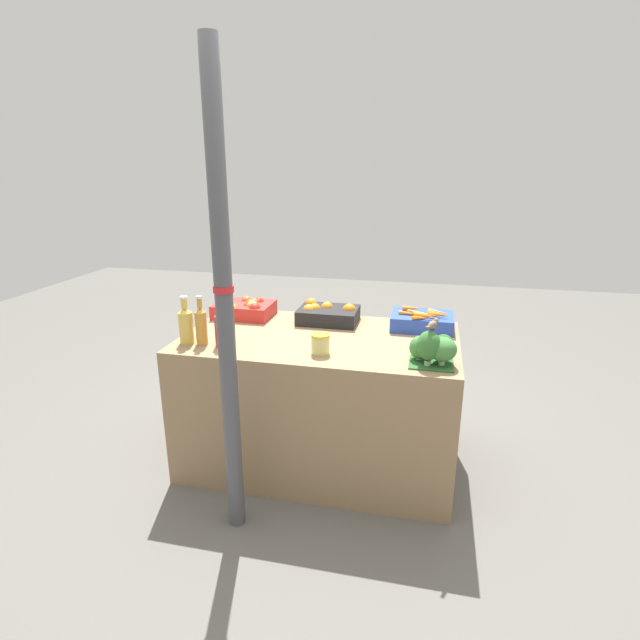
{
  "coord_description": "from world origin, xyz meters",
  "views": [
    {
      "loc": [
        0.6,
        -2.68,
        1.79
      ],
      "look_at": [
        0.0,
        0.0,
        0.92
      ],
      "focal_mm": 28.0,
      "sensor_mm": 36.0,
      "label": 1
    }
  ],
  "objects_px": {
    "carrot_crate": "(422,321)",
    "pickle_jar": "(320,344)",
    "broccoli_pile": "(435,348)",
    "apple_crate": "(246,308)",
    "support_pole": "(225,313)",
    "juice_bottle_golden": "(186,324)",
    "juice_bottle_amber": "(201,324)",
    "sparrow_bird": "(433,324)",
    "juice_bottle_ruby": "(220,328)",
    "orange_crate": "(328,314)"
  },
  "relations": [
    {
      "from": "apple_crate",
      "to": "orange_crate",
      "type": "height_order",
      "value": "apple_crate"
    },
    {
      "from": "juice_bottle_golden",
      "to": "juice_bottle_ruby",
      "type": "distance_m",
      "value": 0.21
    },
    {
      "from": "broccoli_pile",
      "to": "juice_bottle_ruby",
      "type": "bearing_deg",
      "value": 179.04
    },
    {
      "from": "support_pole",
      "to": "sparrow_bird",
      "type": "relative_size",
      "value": 17.55
    },
    {
      "from": "support_pole",
      "to": "apple_crate",
      "type": "distance_m",
      "value": 1.01
    },
    {
      "from": "apple_crate",
      "to": "broccoli_pile",
      "type": "xyz_separation_m",
      "value": [
        1.21,
        -0.56,
        0.03
      ]
    },
    {
      "from": "pickle_jar",
      "to": "sparrow_bird",
      "type": "bearing_deg",
      "value": -2.93
    },
    {
      "from": "carrot_crate",
      "to": "sparrow_bird",
      "type": "distance_m",
      "value": 0.6
    },
    {
      "from": "apple_crate",
      "to": "support_pole",
      "type": "bearing_deg",
      "value": -74.01
    },
    {
      "from": "juice_bottle_amber",
      "to": "juice_bottle_golden",
      "type": "bearing_deg",
      "value": 180.0
    },
    {
      "from": "apple_crate",
      "to": "carrot_crate",
      "type": "relative_size",
      "value": 1.0
    },
    {
      "from": "broccoli_pile",
      "to": "apple_crate",
      "type": "bearing_deg",
      "value": 155.04
    },
    {
      "from": "juice_bottle_amber",
      "to": "juice_bottle_ruby",
      "type": "height_order",
      "value": "juice_bottle_amber"
    },
    {
      "from": "apple_crate",
      "to": "juice_bottle_amber",
      "type": "height_order",
      "value": "juice_bottle_amber"
    },
    {
      "from": "support_pole",
      "to": "juice_bottle_ruby",
      "type": "bearing_deg",
      "value": 117.75
    },
    {
      "from": "juice_bottle_amber",
      "to": "pickle_jar",
      "type": "relative_size",
      "value": 2.56
    },
    {
      "from": "orange_crate",
      "to": "pickle_jar",
      "type": "relative_size",
      "value": 3.41
    },
    {
      "from": "juice_bottle_golden",
      "to": "broccoli_pile",
      "type": "bearing_deg",
      "value": -0.81
    },
    {
      "from": "orange_crate",
      "to": "pickle_jar",
      "type": "height_order",
      "value": "orange_crate"
    },
    {
      "from": "support_pole",
      "to": "sparrow_bird",
      "type": "height_order",
      "value": "support_pole"
    },
    {
      "from": "juice_bottle_ruby",
      "to": "sparrow_bird",
      "type": "distance_m",
      "value": 1.14
    },
    {
      "from": "juice_bottle_golden",
      "to": "juice_bottle_amber",
      "type": "bearing_deg",
      "value": 0.0
    },
    {
      "from": "orange_crate",
      "to": "carrot_crate",
      "type": "distance_m",
      "value": 0.59
    },
    {
      "from": "juice_bottle_golden",
      "to": "juice_bottle_amber",
      "type": "relative_size",
      "value": 0.97
    },
    {
      "from": "carrot_crate",
      "to": "broccoli_pile",
      "type": "bearing_deg",
      "value": -82.65
    },
    {
      "from": "juice_bottle_amber",
      "to": "pickle_jar",
      "type": "xyz_separation_m",
      "value": [
        0.68,
        0.01,
        -0.06
      ]
    },
    {
      "from": "apple_crate",
      "to": "carrot_crate",
      "type": "xyz_separation_m",
      "value": [
        1.14,
        0.0,
        -0.0
      ]
    },
    {
      "from": "carrot_crate",
      "to": "pickle_jar",
      "type": "height_order",
      "value": "carrot_crate"
    },
    {
      "from": "juice_bottle_golden",
      "to": "sparrow_bird",
      "type": "bearing_deg",
      "value": -0.97
    },
    {
      "from": "support_pole",
      "to": "pickle_jar",
      "type": "xyz_separation_m",
      "value": [
        0.36,
        0.4,
        -0.26
      ]
    },
    {
      "from": "apple_crate",
      "to": "juice_bottle_amber",
      "type": "bearing_deg",
      "value": -95.4
    },
    {
      "from": "broccoli_pile",
      "to": "pickle_jar",
      "type": "distance_m",
      "value": 0.59
    },
    {
      "from": "support_pole",
      "to": "carrot_crate",
      "type": "height_order",
      "value": "support_pole"
    },
    {
      "from": "orange_crate",
      "to": "juice_bottle_ruby",
      "type": "height_order",
      "value": "juice_bottle_ruby"
    },
    {
      "from": "apple_crate",
      "to": "juice_bottle_ruby",
      "type": "bearing_deg",
      "value": -83.5
    },
    {
      "from": "support_pole",
      "to": "sparrow_bird",
      "type": "distance_m",
      "value": 1.0
    },
    {
      "from": "pickle_jar",
      "to": "sparrow_bird",
      "type": "relative_size",
      "value": 0.84
    },
    {
      "from": "apple_crate",
      "to": "broccoli_pile",
      "type": "relative_size",
      "value": 1.58
    },
    {
      "from": "broccoli_pile",
      "to": "sparrow_bird",
      "type": "height_order",
      "value": "sparrow_bird"
    },
    {
      "from": "juice_bottle_ruby",
      "to": "support_pole",
      "type": "bearing_deg",
      "value": -62.25
    },
    {
      "from": "apple_crate",
      "to": "juice_bottle_amber",
      "type": "xyz_separation_m",
      "value": [
        -0.05,
        -0.55,
        0.06
      ]
    },
    {
      "from": "juice_bottle_ruby",
      "to": "carrot_crate",
      "type": "bearing_deg",
      "value": 26.91
    },
    {
      "from": "apple_crate",
      "to": "orange_crate",
      "type": "bearing_deg",
      "value": 0.97
    },
    {
      "from": "juice_bottle_golden",
      "to": "pickle_jar",
      "type": "distance_m",
      "value": 0.77
    },
    {
      "from": "apple_crate",
      "to": "juice_bottle_golden",
      "type": "xyz_separation_m",
      "value": [
        -0.14,
        -0.55,
        0.06
      ]
    },
    {
      "from": "support_pole",
      "to": "apple_crate",
      "type": "bearing_deg",
      "value": 105.99
    },
    {
      "from": "juice_bottle_golden",
      "to": "juice_bottle_amber",
      "type": "height_order",
      "value": "juice_bottle_amber"
    },
    {
      "from": "juice_bottle_golden",
      "to": "juice_bottle_ruby",
      "type": "xyz_separation_m",
      "value": [
        0.21,
        -0.0,
        -0.01
      ]
    },
    {
      "from": "orange_crate",
      "to": "apple_crate",
      "type": "bearing_deg",
      "value": -179.03
    },
    {
      "from": "pickle_jar",
      "to": "carrot_crate",
      "type": "bearing_deg",
      "value": 46.34
    }
  ]
}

